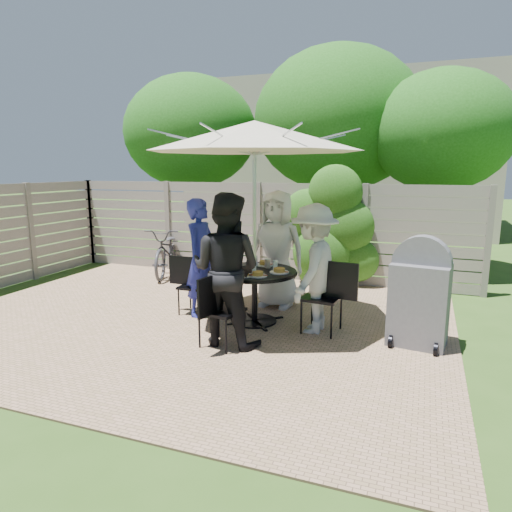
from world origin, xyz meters
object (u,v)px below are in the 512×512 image
(coffee_cup, at_px, (268,264))
(bicycle, at_px, (168,251))
(plate_extra, at_px, (258,274))
(glass_front, at_px, (254,270))
(chair_right, at_px, (323,312))
(plate_right, at_px, (279,271))
(chair_back, at_px, (280,289))
(plate_back, at_px, (265,264))
(plate_left, at_px, (231,266))
(glass_right, at_px, (275,265))
(bbq_grill, at_px, (420,296))
(umbrella, at_px, (254,136))
(person_front, at_px, (226,270))
(chair_left, at_px, (194,297))
(person_back, at_px, (277,250))
(glass_left, at_px, (234,265))
(person_right, at_px, (314,269))
(syrup_jug, at_px, (252,263))
(chair_front, at_px, (221,325))
(patio_table, at_px, (255,286))
(glass_back, at_px, (255,261))
(plate_front, at_px, (243,274))
(person_left, at_px, (202,258))

(coffee_cup, xyz_separation_m, bicycle, (-2.77, 1.94, -0.32))
(plate_extra, bearing_deg, glass_front, 148.22)
(chair_right, distance_m, plate_right, 0.77)
(chair_back, bearing_deg, coffee_cup, 4.75)
(plate_back, height_order, glass_front, glass_front)
(plate_left, bearing_deg, glass_right, 6.10)
(chair_right, bearing_deg, bbq_grill, -173.63)
(umbrella, relative_size, plate_right, 11.40)
(glass_front, xyz_separation_m, bbq_grill, (2.04, 0.20, -0.21))
(glass_front, bearing_deg, person_front, -103.93)
(chair_left, bearing_deg, coffee_cup, 7.53)
(person_back, bearing_deg, glass_left, -105.52)
(person_right, bearing_deg, glass_right, -100.42)
(person_right, height_order, bbq_grill, person_right)
(chair_left, bearing_deg, glass_right, 0.74)
(syrup_jug, bearing_deg, chair_left, 179.72)
(glass_right, bearing_deg, chair_front, -107.24)
(chair_front, relative_size, glass_right, 6.59)
(patio_table, relative_size, chair_left, 1.41)
(umbrella, height_order, chair_right, umbrella)
(plate_back, relative_size, syrup_jug, 1.62)
(glass_back, height_order, syrup_jug, syrup_jug)
(glass_front, bearing_deg, plate_front, -139.77)
(syrup_jug, distance_m, bbq_grill, 2.20)
(plate_back, height_order, plate_right, same)
(person_front, xyz_separation_m, glass_left, (-0.21, 0.74, -0.10))
(plate_left, height_order, glass_right, glass_right)
(chair_right, bearing_deg, chair_left, 3.23)
(plate_front, relative_size, syrup_jug, 1.62)
(plate_back, relative_size, glass_back, 1.86)
(plate_right, relative_size, glass_right, 1.86)
(plate_left, distance_m, glass_left, 0.15)
(person_front, distance_m, syrup_jug, 0.89)
(chair_back, relative_size, syrup_jug, 5.23)
(glass_left, bearing_deg, person_front, -73.81)
(plate_right, bearing_deg, plate_front, -138.51)
(patio_table, bearing_deg, bbq_grill, -1.82)
(patio_table, xyz_separation_m, syrup_jug, (-0.06, 0.05, 0.31))
(person_left, relative_size, coffee_cup, 14.17)
(plate_extra, bearing_deg, person_right, 21.26)
(patio_table, relative_size, person_back, 0.67)
(plate_right, relative_size, coffee_cup, 2.17)
(plate_right, height_order, glass_back, glass_back)
(plate_front, bearing_deg, person_back, 86.49)
(bicycle, bearing_deg, chair_front, -67.54)
(chair_front, height_order, plate_left, chair_front)
(plate_left, bearing_deg, plate_back, 41.49)
(chair_left, relative_size, plate_extra, 3.56)
(umbrella, bearing_deg, glass_front, -71.51)
(chair_left, distance_m, glass_left, 0.91)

